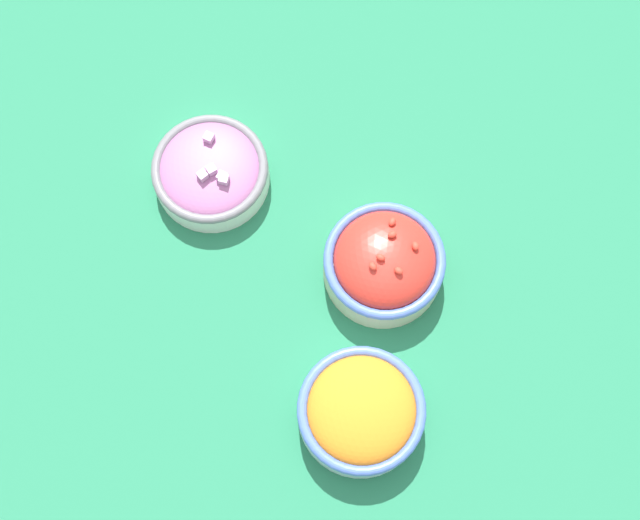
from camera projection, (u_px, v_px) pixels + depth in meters
name	position (u px, v px, depth m)	size (l,w,h in m)	color
ground_plane	(320.00, 267.00, 1.10)	(3.00, 3.00, 0.00)	#23704C
bowl_cherry_tomatoes	(384.00, 263.00, 1.06)	(0.15, 0.15, 0.09)	beige
bowl_red_onion	(211.00, 171.00, 1.11)	(0.15, 0.15, 0.06)	silver
bowl_carrots	(361.00, 411.00, 1.01)	(0.15, 0.15, 0.07)	#B2C1CC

